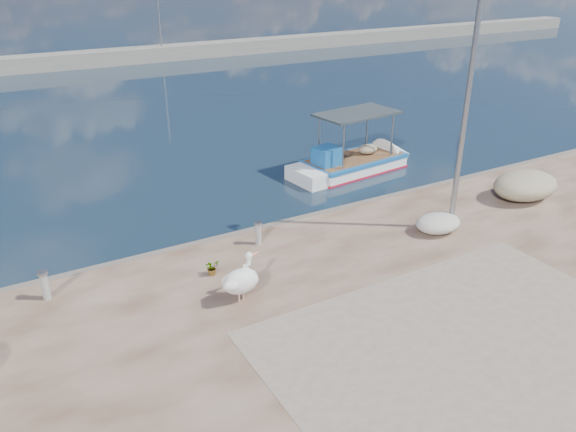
# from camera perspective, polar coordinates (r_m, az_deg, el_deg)

# --- Properties ---
(ground) EXTENTS (1400.00, 1400.00, 0.00)m
(ground) POSITION_cam_1_polar(r_m,az_deg,el_deg) (14.45, 7.62, -10.23)
(ground) COLOR #162635
(ground) RESTS_ON ground
(quay_patch) EXTENTS (9.00, 7.00, 0.01)m
(quay_patch) POSITION_cam_1_polar(r_m,az_deg,el_deg) (13.04, 19.52, -13.27)
(quay_patch) COLOR gray
(quay_patch) RESTS_ON quay
(breakwater) EXTENTS (120.00, 2.20, 7.50)m
(breakwater) POSITION_cam_1_polar(r_m,az_deg,el_deg) (50.37, -21.60, 14.45)
(breakwater) COLOR gray
(breakwater) RESTS_ON ground
(boat_right) EXTENTS (6.25, 2.63, 2.92)m
(boat_right) POSITION_cam_1_polar(r_m,az_deg,el_deg) (23.94, 6.63, 5.10)
(boat_right) COLOR white
(boat_right) RESTS_ON ground
(pelican) EXTENTS (1.26, 0.89, 1.21)m
(pelican) POSITION_cam_1_polar(r_m,az_deg,el_deg) (13.84, -4.78, -6.51)
(pelican) COLOR tan
(pelican) RESTS_ON quay
(lamp_post) EXTENTS (0.44, 0.96, 7.00)m
(lamp_post) POSITION_cam_1_polar(r_m,az_deg,el_deg) (17.29, 17.37, 8.80)
(lamp_post) COLOR gray
(lamp_post) RESTS_ON quay
(bollard_near) EXTENTS (0.23, 0.23, 0.71)m
(bollard_near) POSITION_cam_1_polar(r_m,az_deg,el_deg) (16.53, -3.04, -1.64)
(bollard_near) COLOR gray
(bollard_near) RESTS_ON quay
(bollard_far) EXTENTS (0.26, 0.26, 0.78)m
(bollard_far) POSITION_cam_1_polar(r_m,az_deg,el_deg) (15.15, -23.49, -6.36)
(bollard_far) COLOR gray
(bollard_far) RESTS_ON quay
(potted_plant) EXTENTS (0.46, 0.43, 0.42)m
(potted_plant) POSITION_cam_1_polar(r_m,az_deg,el_deg) (15.17, -7.73, -5.20)
(potted_plant) COLOR #33722D
(potted_plant) RESTS_ON quay
(net_pile_d) EXTENTS (1.51, 1.13, 0.57)m
(net_pile_d) POSITION_cam_1_polar(r_m,az_deg,el_deg) (17.92, 14.99, -0.68)
(net_pile_d) COLOR beige
(net_pile_d) RESTS_ON quay
(net_pile_c) EXTENTS (2.50, 1.78, 0.98)m
(net_pile_c) POSITION_cam_1_polar(r_m,az_deg,el_deg) (21.31, 22.95, 2.89)
(net_pile_c) COLOR #BAB28A
(net_pile_c) RESTS_ON quay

